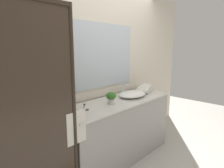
{
  "coord_description": "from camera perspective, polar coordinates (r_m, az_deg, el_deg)",
  "views": [
    {
      "loc": [
        -1.92,
        -1.69,
        1.62
      ],
      "look_at": [
        -0.15,
        0.0,
        1.15
      ],
      "focal_mm": 30.11,
      "sensor_mm": 36.0,
      "label": 1
    }
  ],
  "objects": [
    {
      "name": "amenity_bottle_body_wash",
      "position": [
        2.18,
        -8.36,
        -7.32
      ],
      "size": [
        0.03,
        0.03,
        0.1
      ],
      "color": "silver",
      "rests_on": "vanity_cabinet"
    },
    {
      "name": "sink_basin",
      "position": [
        2.84,
        6.17,
        -3.05
      ],
      "size": [
        0.47,
        0.35,
        0.08
      ],
      "primitive_type": "ellipsoid",
      "color": "white",
      "rests_on": "vanity_cabinet"
    },
    {
      "name": "faucet",
      "position": [
        2.94,
        3.58,
        -2.19
      ],
      "size": [
        0.17,
        0.14,
        0.18
      ],
      "color": "silver",
      "rests_on": "vanity_cabinet"
    },
    {
      "name": "potted_plant",
      "position": [
        2.45,
        -0.27,
        -4.03
      ],
      "size": [
        0.13,
        0.13,
        0.16
      ],
      "color": "beige",
      "rests_on": "vanity_cabinet"
    },
    {
      "name": "rolled_towel_middle",
      "position": [
        3.15,
        10.04,
        -1.51
      ],
      "size": [
        0.14,
        0.22,
        0.11
      ],
      "primitive_type": "cylinder",
      "rotation": [
        1.57,
        0.0,
        -0.18
      ],
      "color": "silver",
      "rests_on": "vanity_cabinet"
    },
    {
      "name": "vanity_cabinet",
      "position": [
        2.82,
        2.02,
        -13.65
      ],
      "size": [
        1.8,
        0.58,
        0.9
      ],
      "color": "#9E9993",
      "rests_on": "ground_plane"
    },
    {
      "name": "shower_enclosure",
      "position": [
        1.74,
        -21.99,
        -10.05
      ],
      "size": [
        1.2,
        0.59,
        2.0
      ],
      "color": "#2D2319",
      "rests_on": "ground_plane"
    },
    {
      "name": "wall_back_with_mirror",
      "position": [
        2.82,
        -2.95,
        4.4
      ],
      "size": [
        4.4,
        0.06,
        2.6
      ],
      "color": "beige",
      "rests_on": "ground_plane"
    },
    {
      "name": "rolled_towel_near_edge",
      "position": [
        3.25,
        10.75,
        -1.05
      ],
      "size": [
        0.15,
        0.21,
        0.12
      ],
      "primitive_type": "cylinder",
      "rotation": [
        1.57,
        0.0,
        -0.19
      ],
      "color": "silver",
      "rests_on": "vanity_cabinet"
    },
    {
      "name": "rolled_towel_far_edge",
      "position": [
        3.05,
        9.4,
        -2.05
      ],
      "size": [
        0.14,
        0.21,
        0.1
      ],
      "primitive_type": "cylinder",
      "rotation": [
        1.57,
        0.0,
        0.23
      ],
      "color": "silver",
      "rests_on": "vanity_cabinet"
    },
    {
      "name": "amenity_bottle_conditioner",
      "position": [
        2.05,
        -10.82,
        -8.7
      ],
      "size": [
        0.03,
        0.03,
        0.09
      ],
      "color": "#4C7056",
      "rests_on": "vanity_cabinet"
    },
    {
      "name": "ground_plane",
      "position": [
        3.03,
        2.11,
        -21.49
      ],
      "size": [
        8.0,
        8.0,
        0.0
      ],
      "primitive_type": "plane",
      "color": "#B7B2A8"
    }
  ]
}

